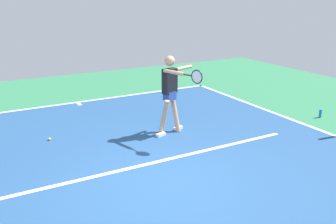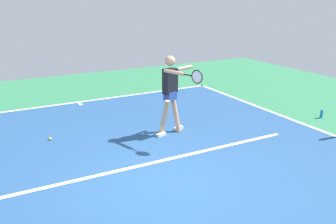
# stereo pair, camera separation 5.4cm
# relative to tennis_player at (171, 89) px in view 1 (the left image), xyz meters

# --- Properties ---
(ground_plane) EXTENTS (19.57, 19.57, 0.00)m
(ground_plane) POSITION_rel_tennis_player_xyz_m (1.24, 2.05, -1.06)
(ground_plane) COLOR #2D754C
(court_surface) EXTENTS (9.05, 11.40, 0.00)m
(court_surface) POSITION_rel_tennis_player_xyz_m (1.24, 2.05, -1.06)
(court_surface) COLOR navy
(court_surface) RESTS_ON ground_plane
(court_line_baseline_near) EXTENTS (9.05, 0.10, 0.01)m
(court_line_baseline_near) POSITION_rel_tennis_player_xyz_m (1.24, -3.60, -1.06)
(court_line_baseline_near) COLOR white
(court_line_baseline_near) RESTS_ON ground_plane
(court_line_service) EXTENTS (6.78, 0.10, 0.01)m
(court_line_service) POSITION_rel_tennis_player_xyz_m (1.24, 1.23, -1.06)
(court_line_service) COLOR white
(court_line_service) RESTS_ON ground_plane
(court_line_centre_mark) EXTENTS (0.10, 0.30, 0.01)m
(court_line_centre_mark) POSITION_rel_tennis_player_xyz_m (1.24, -3.40, -1.06)
(court_line_centre_mark) COLOR white
(court_line_centre_mark) RESTS_ON ground_plane
(tennis_player) EXTENTS (1.12, 1.33, 1.83)m
(tennis_player) POSITION_rel_tennis_player_xyz_m (0.00, 0.00, 0.00)
(tennis_player) COLOR tan
(tennis_player) RESTS_ON ground_plane
(tennis_ball_far_corner) EXTENTS (0.07, 0.07, 0.07)m
(tennis_ball_far_corner) POSITION_rel_tennis_player_xyz_m (2.60, -0.89, -1.03)
(tennis_ball_far_corner) COLOR #C6E53D
(tennis_ball_far_corner) RESTS_ON ground_plane
(water_bottle) EXTENTS (0.07, 0.07, 0.22)m
(water_bottle) POSITION_rel_tennis_player_xyz_m (-4.02, 0.90, -0.95)
(water_bottle) COLOR blue
(water_bottle) RESTS_ON ground_plane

